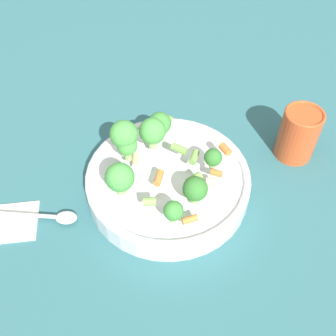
# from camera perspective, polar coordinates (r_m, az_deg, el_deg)

# --- Properties ---
(ground_plane) EXTENTS (3.00, 3.00, 0.00)m
(ground_plane) POSITION_cam_1_polar(r_m,az_deg,el_deg) (0.71, -0.00, -3.23)
(ground_plane) COLOR #2D6066
(bowl) EXTENTS (0.28, 0.28, 0.05)m
(bowl) POSITION_cam_1_polar(r_m,az_deg,el_deg) (0.68, -0.00, -1.88)
(bowl) COLOR silver
(bowl) RESTS_ON ground_plane
(pasta_salad) EXTENTS (0.19, 0.21, 0.09)m
(pasta_salad) POSITION_cam_1_polar(r_m,az_deg,el_deg) (0.64, -2.44, 2.22)
(pasta_salad) COLOR #8CB766
(pasta_salad) RESTS_ON bowl
(cup) EXTENTS (0.07, 0.07, 0.10)m
(cup) POSITION_cam_1_polar(r_m,az_deg,el_deg) (0.77, 18.42, 4.79)
(cup) COLOR #CC4C23
(cup) RESTS_ON ground_plane
(napkin) EXTENTS (0.14, 0.12, 0.01)m
(napkin) POSITION_cam_1_polar(r_m,az_deg,el_deg) (0.72, -23.09, -7.37)
(napkin) COLOR white
(napkin) RESTS_ON ground_plane
(spoon) EXTENTS (0.18, 0.07, 0.01)m
(spoon) POSITION_cam_1_polar(r_m,az_deg,el_deg) (0.69, -17.82, -6.64)
(spoon) COLOR silver
(spoon) RESTS_ON napkin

